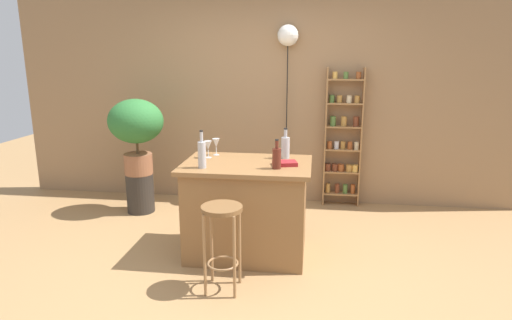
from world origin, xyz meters
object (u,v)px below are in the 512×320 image
object	(u,v)px
spice_shelf	(343,140)
cookbook	(285,163)
plant_stool	(140,193)
potted_plant	(136,126)
bottle_olive_oil	(277,158)
wine_glass_left	(208,146)
bar_stool	(222,229)
wine_glass_center	(216,143)
pendant_globe_light	(288,37)
bottle_vinegar	(285,147)
bottle_soda_blue	(202,154)

from	to	relation	value
spice_shelf	cookbook	size ratio (longest dim) A/B	8.08
plant_stool	cookbook	size ratio (longest dim) A/B	2.23
potted_plant	bottle_olive_oil	world-z (taller)	potted_plant
plant_stool	wine_glass_left	distance (m)	1.52
bar_stool	cookbook	size ratio (longest dim) A/B	3.38
wine_glass_center	cookbook	bearing A→B (deg)	-24.29
cookbook	plant_stool	bearing A→B (deg)	137.69
plant_stool	pendant_globe_light	xyz separation A→B (m)	(1.70, 0.60, 1.81)
bottle_vinegar	bottle_olive_oil	distance (m)	0.40
bar_stool	wine_glass_left	xyz separation A→B (m)	(-0.31, 0.85, 0.48)
wine_glass_left	wine_glass_center	bearing A→B (deg)	68.53
bottle_soda_blue	bottle_olive_oil	bearing A→B (deg)	5.36
wine_glass_center	spice_shelf	bearing A→B (deg)	43.66
bottle_vinegar	bottle_soda_blue	bearing A→B (deg)	-146.54
wine_glass_left	plant_stool	bearing A→B (deg)	143.01
wine_glass_center	pendant_globe_light	distance (m)	1.74
potted_plant	wine_glass_left	bearing A→B (deg)	-36.99
bar_stool	wine_glass_left	size ratio (longest dim) A/B	4.32
bar_stool	bottle_vinegar	world-z (taller)	bottle_vinegar
spice_shelf	bottle_vinegar	world-z (taller)	spice_shelf
spice_shelf	plant_stool	size ratio (longest dim) A/B	3.61
wine_glass_left	wine_glass_center	distance (m)	0.13
bottle_soda_blue	cookbook	world-z (taller)	bottle_soda_blue
cookbook	pendant_globe_light	size ratio (longest dim) A/B	0.10
plant_stool	potted_plant	bearing A→B (deg)	180.00
bottle_soda_blue	wine_glass_left	size ratio (longest dim) A/B	2.02
spice_shelf	wine_glass_center	distance (m)	1.80
bar_stool	cookbook	world-z (taller)	cookbook
plant_stool	bar_stool	bearing A→B (deg)	-50.36
bottle_olive_oil	wine_glass_center	xyz separation A→B (m)	(-0.63, 0.44, 0.02)
cookbook	wine_glass_center	bearing A→B (deg)	142.00
bottle_vinegar	bottle_olive_oil	xyz separation A→B (m)	(-0.05, -0.40, -0.01)
bar_stool	pendant_globe_light	size ratio (longest dim) A/B	0.32
wine_glass_left	bar_stool	bearing A→B (deg)	-69.97
spice_shelf	pendant_globe_light	xyz separation A→B (m)	(-0.69, 0.02, 1.21)
bottle_soda_blue	wine_glass_left	bearing A→B (deg)	95.83
bottle_soda_blue	bottle_olive_oil	distance (m)	0.65
potted_plant	wine_glass_center	bearing A→B (deg)	-31.18
spice_shelf	bottle_olive_oil	size ratio (longest dim) A/B	6.54
plant_stool	cookbook	xyz separation A→B (m)	(1.79, -0.98, 0.67)
bottle_olive_oil	wine_glass_left	size ratio (longest dim) A/B	1.58
bottle_vinegar	bottle_soda_blue	size ratio (longest dim) A/B	0.88
spice_shelf	plant_stool	distance (m)	2.53
plant_stool	bottle_vinegar	distance (m)	2.06
bar_stool	potted_plant	bearing A→B (deg)	129.64
bottle_soda_blue	wine_glass_left	xyz separation A→B (m)	(-0.04, 0.38, -0.01)
bar_stool	wine_glass_left	bearing A→B (deg)	110.03
wine_glass_center	pendant_globe_light	size ratio (longest dim) A/B	0.08
spice_shelf	bottle_vinegar	size ratio (longest dim) A/B	5.83
potted_plant	bottle_olive_oil	size ratio (longest dim) A/B	3.41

